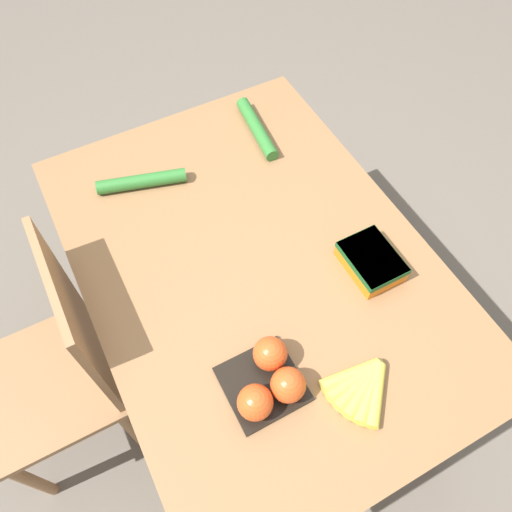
# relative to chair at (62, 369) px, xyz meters

# --- Properties ---
(ground_plane) EXTENTS (12.00, 12.00, 0.00)m
(ground_plane) POSITION_rel_chair_xyz_m (-0.09, -0.62, -0.48)
(ground_plane) COLOR #665B51
(dining_table) EXTENTS (1.31, 0.92, 0.76)m
(dining_table) POSITION_rel_chair_xyz_m (-0.09, -0.62, 0.18)
(dining_table) COLOR olive
(dining_table) RESTS_ON ground_plane
(chair) EXTENTS (0.42, 0.40, 0.95)m
(chair) POSITION_rel_chair_xyz_m (0.00, 0.00, 0.00)
(chair) COLOR #8E6642
(chair) RESTS_ON ground_plane
(banana_bunch) EXTENTS (0.16, 0.17, 0.03)m
(banana_bunch) POSITION_rel_chair_xyz_m (-0.52, -0.67, 0.29)
(banana_bunch) COLOR brown
(banana_bunch) RESTS_ON dining_table
(tomato_pack) EXTENTS (0.18, 0.18, 0.09)m
(tomato_pack) POSITION_rel_chair_xyz_m (-0.42, -0.48, 0.32)
(tomato_pack) COLOR black
(tomato_pack) RESTS_ON dining_table
(carrot_bag) EXTENTS (0.17, 0.13, 0.06)m
(carrot_bag) POSITION_rel_chair_xyz_m (-0.25, -0.89, 0.31)
(carrot_bag) COLOR orange
(carrot_bag) RESTS_ON dining_table
(cucumber_near) EXTENTS (0.12, 0.27, 0.04)m
(cucumber_near) POSITION_rel_chair_xyz_m (0.32, -0.44, 0.30)
(cucumber_near) COLOR #2D702D
(cucumber_near) RESTS_ON dining_table
(cucumber_far) EXTENTS (0.27, 0.07, 0.04)m
(cucumber_far) POSITION_rel_chair_xyz_m (0.35, -0.86, 0.30)
(cucumber_far) COLOR #2D702D
(cucumber_far) RESTS_ON dining_table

